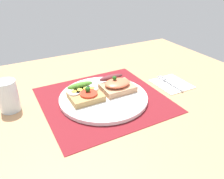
% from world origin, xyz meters
% --- Properties ---
extents(ground_plane, '(1.20, 0.90, 0.03)m').
position_xyz_m(ground_plane, '(0.00, 0.00, -0.02)').
color(ground_plane, tan).
extents(placemat, '(0.37, 0.36, 0.00)m').
position_xyz_m(placemat, '(0.00, 0.00, 0.00)').
color(placemat, maroon).
rests_on(placemat, ground_plane).
extents(plate, '(0.28, 0.28, 0.01)m').
position_xyz_m(plate, '(0.00, 0.00, 0.01)').
color(plate, white).
rests_on(plate, placemat).
extents(sandwich_egg_tomato, '(0.10, 0.10, 0.04)m').
position_xyz_m(sandwich_egg_tomato, '(-0.06, 0.02, 0.03)').
color(sandwich_egg_tomato, '#A9834E').
rests_on(sandwich_egg_tomato, plate).
extents(sandwich_salmon, '(0.10, 0.10, 0.05)m').
position_xyz_m(sandwich_salmon, '(0.06, 0.02, 0.03)').
color(sandwich_salmon, tan).
rests_on(sandwich_salmon, plate).
extents(napkin, '(0.11, 0.12, 0.01)m').
position_xyz_m(napkin, '(0.26, -0.02, 0.00)').
color(napkin, white).
rests_on(napkin, ground_plane).
extents(fork, '(0.02, 0.13, 0.00)m').
position_xyz_m(fork, '(0.25, -0.01, 0.01)').
color(fork, '#B7B7BC').
rests_on(fork, napkin).
extents(drinking_glass, '(0.06, 0.06, 0.09)m').
position_xyz_m(drinking_glass, '(-0.26, 0.08, 0.05)').
color(drinking_glass, silver).
rests_on(drinking_glass, ground_plane).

